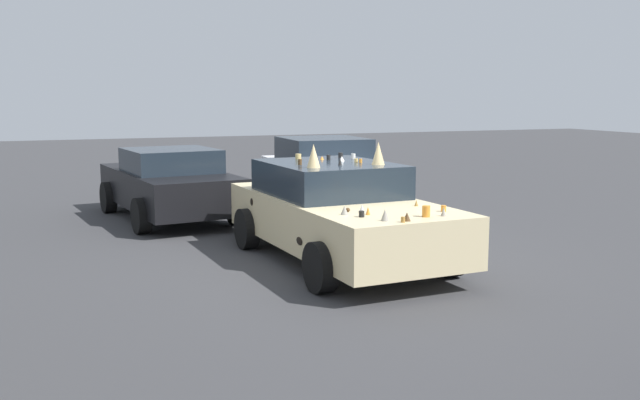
% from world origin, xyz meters
% --- Properties ---
extents(ground_plane, '(60.00, 60.00, 0.00)m').
position_xyz_m(ground_plane, '(0.00, 0.00, 0.00)').
color(ground_plane, '#38383A').
extents(art_car_decorated, '(4.45, 2.23, 1.70)m').
position_xyz_m(art_car_decorated, '(0.08, 0.00, 0.71)').
color(art_car_decorated, beige).
rests_on(art_car_decorated, ground).
extents(parked_sedan_row_back_center, '(4.21, 2.33, 1.34)m').
position_xyz_m(parked_sedan_row_back_center, '(4.42, 1.63, 0.67)').
color(parked_sedan_row_back_center, black).
rests_on(parked_sedan_row_back_center, ground).
extents(parked_sedan_behind_left, '(4.38, 2.19, 1.43)m').
position_xyz_m(parked_sedan_behind_left, '(4.80, -1.79, 0.70)').
color(parked_sedan_behind_left, white).
rests_on(parked_sedan_behind_left, ground).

